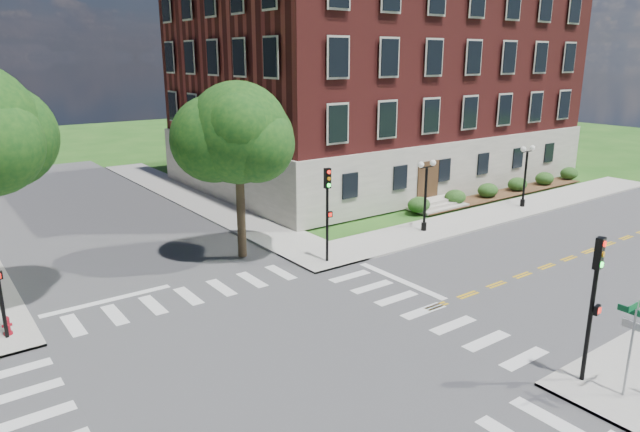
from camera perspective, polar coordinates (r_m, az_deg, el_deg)
ground at (r=20.15m, az=-4.50°, el=-14.63°), size 160.00×160.00×0.00m
road_ew at (r=20.15m, az=-4.50°, el=-14.62°), size 90.00×12.00×0.01m
road_ns at (r=20.15m, az=-4.50°, el=-14.61°), size 12.00×90.00×0.01m
sidewalk_ne at (r=40.17m, az=2.52°, el=1.05°), size 34.00×34.00×0.12m
crosswalk_east at (r=24.25m, az=10.29°, el=-9.36°), size 2.20×10.20×0.02m
stop_bar_east at (r=27.22m, az=8.05°, el=-6.42°), size 0.40×5.50×0.00m
main_building at (r=49.56m, az=5.72°, el=13.43°), size 30.60×22.40×16.50m
shrub_row at (r=45.41m, az=17.76°, el=1.94°), size 18.00×2.00×1.30m
tree_d at (r=28.64m, az=-8.21°, el=8.19°), size 5.06×5.06×8.96m
traffic_signal_se at (r=19.59m, az=25.75°, el=-6.80°), size 0.36×0.41×4.80m
traffic_signal_ne at (r=28.21m, az=0.75°, el=1.34°), size 0.35×0.40×4.80m
twin_lamp_west at (r=34.12m, az=10.52°, el=2.44°), size 1.36×0.36×4.23m
twin_lamp_east at (r=41.63m, az=19.86°, el=4.12°), size 1.36×0.36×4.23m
street_sign_pole at (r=19.62m, az=28.86°, el=-9.96°), size 1.10×1.10×3.10m
fire_hydrant at (r=24.57m, az=-28.82°, el=-9.63°), size 0.35×0.35×0.75m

